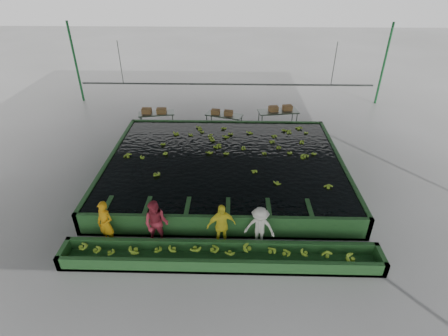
{
  "coord_description": "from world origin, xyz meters",
  "views": [
    {
      "loc": [
        0.31,
        -11.47,
        8.24
      ],
      "look_at": [
        0.0,
        0.5,
        1.0
      ],
      "focal_mm": 28.0,
      "sensor_mm": 36.0,
      "label": 1
    }
  ],
  "objects_px": {
    "flotation_tank": "(225,167)",
    "packing_table_mid": "(224,122)",
    "packing_table_right": "(277,119)",
    "worker_a": "(106,224)",
    "box_stack_left": "(154,113)",
    "worker_d": "(260,228)",
    "box_stack_right": "(280,111)",
    "sorting_trough": "(221,257)",
    "worker_b": "(156,224)",
    "packing_table_left": "(157,120)",
    "box_stack_mid": "(222,115)",
    "worker_c": "(221,226)"
  },
  "relations": [
    {
      "from": "flotation_tank",
      "to": "packing_table_mid",
      "type": "relative_size",
      "value": 5.06
    },
    {
      "from": "flotation_tank",
      "to": "packing_table_right",
      "type": "bearing_deg",
      "value": 61.4
    },
    {
      "from": "packing_table_mid",
      "to": "worker_a",
      "type": "bearing_deg",
      "value": -111.63
    },
    {
      "from": "worker_a",
      "to": "box_stack_left",
      "type": "distance_m",
      "value": 9.23
    },
    {
      "from": "packing_table_mid",
      "to": "worker_d",
      "type": "bearing_deg",
      "value": -81.37
    },
    {
      "from": "box_stack_right",
      "to": "sorting_trough",
      "type": "bearing_deg",
      "value": -105.91
    },
    {
      "from": "worker_b",
      "to": "packing_table_mid",
      "type": "height_order",
      "value": "worker_b"
    },
    {
      "from": "worker_b",
      "to": "packing_table_left",
      "type": "distance_m",
      "value": 9.47
    },
    {
      "from": "sorting_trough",
      "to": "packing_table_mid",
      "type": "distance_m",
      "value": 9.94
    },
    {
      "from": "flotation_tank",
      "to": "box_stack_mid",
      "type": "height_order",
      "value": "box_stack_mid"
    },
    {
      "from": "worker_a",
      "to": "box_stack_left",
      "type": "height_order",
      "value": "worker_a"
    },
    {
      "from": "worker_c",
      "to": "box_stack_right",
      "type": "relative_size",
      "value": 1.26
    },
    {
      "from": "packing_table_left",
      "to": "box_stack_mid",
      "type": "xyz_separation_m",
      "value": [
        3.64,
        -0.19,
        0.46
      ]
    },
    {
      "from": "box_stack_mid",
      "to": "worker_d",
      "type": "bearing_deg",
      "value": -80.64
    },
    {
      "from": "packing_table_left",
      "to": "packing_table_mid",
      "type": "relative_size",
      "value": 0.98
    },
    {
      "from": "worker_c",
      "to": "box_stack_left",
      "type": "xyz_separation_m",
      "value": [
        -3.99,
        9.23,
        0.07
      ]
    },
    {
      "from": "flotation_tank",
      "to": "box_stack_left",
      "type": "height_order",
      "value": "box_stack_left"
    },
    {
      "from": "packing_table_mid",
      "to": "flotation_tank",
      "type": "bearing_deg",
      "value": -88.24
    },
    {
      "from": "sorting_trough",
      "to": "worker_a",
      "type": "relative_size",
      "value": 6.1
    },
    {
      "from": "worker_b",
      "to": "worker_d",
      "type": "distance_m",
      "value": 3.34
    },
    {
      "from": "worker_b",
      "to": "box_stack_mid",
      "type": "xyz_separation_m",
      "value": [
        1.84,
        9.1,
        0.05
      ]
    },
    {
      "from": "flotation_tank",
      "to": "worker_b",
      "type": "distance_m",
      "value": 4.8
    },
    {
      "from": "packing_table_mid",
      "to": "box_stack_left",
      "type": "distance_m",
      "value": 3.88
    },
    {
      "from": "worker_d",
      "to": "flotation_tank",
      "type": "bearing_deg",
      "value": 116.59
    },
    {
      "from": "worker_c",
      "to": "packing_table_mid",
      "type": "relative_size",
      "value": 0.83
    },
    {
      "from": "flotation_tank",
      "to": "worker_c",
      "type": "bearing_deg",
      "value": -90.06
    },
    {
      "from": "worker_a",
      "to": "worker_d",
      "type": "bearing_deg",
      "value": 22.98
    },
    {
      "from": "packing_table_mid",
      "to": "packing_table_left",
      "type": "bearing_deg",
      "value": 177.6
    },
    {
      "from": "sorting_trough",
      "to": "worker_c",
      "type": "xyz_separation_m",
      "value": [
        -0.0,
        0.8,
        0.57
      ]
    },
    {
      "from": "worker_b",
      "to": "packing_table_mid",
      "type": "distance_m",
      "value": 9.35
    },
    {
      "from": "sorting_trough",
      "to": "worker_d",
      "type": "distance_m",
      "value": 1.56
    },
    {
      "from": "packing_table_mid",
      "to": "box_stack_mid",
      "type": "distance_m",
      "value": 0.47
    },
    {
      "from": "sorting_trough",
      "to": "worker_a",
      "type": "xyz_separation_m",
      "value": [
        -3.77,
        0.8,
        0.57
      ]
    },
    {
      "from": "box_stack_right",
      "to": "packing_table_left",
      "type": "bearing_deg",
      "value": -178.05
    },
    {
      "from": "packing_table_mid",
      "to": "box_stack_left",
      "type": "height_order",
      "value": "box_stack_left"
    },
    {
      "from": "worker_c",
      "to": "worker_d",
      "type": "relative_size",
      "value": 1.07
    },
    {
      "from": "packing_table_left",
      "to": "box_stack_right",
      "type": "bearing_deg",
      "value": 1.95
    },
    {
      "from": "box_stack_left",
      "to": "box_stack_right",
      "type": "height_order",
      "value": "box_stack_right"
    },
    {
      "from": "worker_b",
      "to": "box_stack_right",
      "type": "bearing_deg",
      "value": 67.13
    },
    {
      "from": "sorting_trough",
      "to": "worker_a",
      "type": "height_order",
      "value": "worker_a"
    },
    {
      "from": "worker_a",
      "to": "box_stack_right",
      "type": "height_order",
      "value": "worker_a"
    },
    {
      "from": "sorting_trough",
      "to": "box_stack_mid",
      "type": "xyz_separation_m",
      "value": [
        -0.26,
        9.9,
        0.65
      ]
    },
    {
      "from": "box_stack_left",
      "to": "packing_table_left",
      "type": "bearing_deg",
      "value": 33.64
    },
    {
      "from": "sorting_trough",
      "to": "packing_table_right",
      "type": "bearing_deg",
      "value": 74.63
    },
    {
      "from": "packing_table_left",
      "to": "box_stack_left",
      "type": "height_order",
      "value": "box_stack_left"
    },
    {
      "from": "worker_b",
      "to": "worker_d",
      "type": "xyz_separation_m",
      "value": [
        3.34,
        0.0,
        -0.08
      ]
    },
    {
      "from": "worker_a",
      "to": "box_stack_mid",
      "type": "relative_size",
      "value": 1.4
    },
    {
      "from": "flotation_tank",
      "to": "packing_table_mid",
      "type": "height_order",
      "value": "same"
    },
    {
      "from": "box_stack_left",
      "to": "worker_b",
      "type": "bearing_deg",
      "value": -78.4
    },
    {
      "from": "worker_c",
      "to": "worker_b",
      "type": "bearing_deg",
      "value": 163.37
    }
  ]
}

